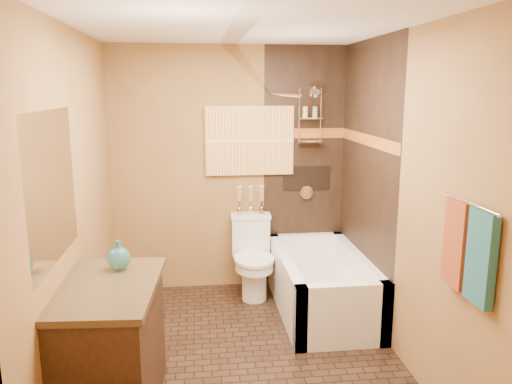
{
  "coord_description": "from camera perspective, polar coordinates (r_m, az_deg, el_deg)",
  "views": [
    {
      "loc": [
        -0.34,
        -3.56,
        2.07
      ],
      "look_at": [
        0.14,
        0.4,
        1.24
      ],
      "focal_mm": 35.0,
      "sensor_mm": 36.0,
      "label": 1
    }
  ],
  "objects": [
    {
      "name": "bathtub",
      "position": [
        4.83,
        7.49,
        -10.89
      ],
      "size": [
        0.8,
        1.5,
        0.55
      ],
      "color": "white",
      "rests_on": "floor"
    },
    {
      "name": "vanity",
      "position": [
        3.47,
        -16.41,
        -16.81
      ],
      "size": [
        0.67,
        1.03,
        0.88
      ],
      "rotation": [
        0.0,
        0.0,
        -0.07
      ],
      "color": "black",
      "rests_on": "floor"
    },
    {
      "name": "wall_back",
      "position": [
        5.14,
        -2.98,
        2.54
      ],
      "size": [
        2.4,
        0.02,
        2.5
      ],
      "primitive_type": "cube",
      "color": "#9E763D",
      "rests_on": "floor"
    },
    {
      "name": "vanity_mirror",
      "position": [
        3.17,
        -22.22,
        0.5
      ],
      "size": [
        0.01,
        1.0,
        0.9
      ],
      "primitive_type": "cube",
      "color": "white",
      "rests_on": "wall_left"
    },
    {
      "name": "wall_front",
      "position": [
        2.24,
        2.42,
        -9.72
      ],
      "size": [
        2.4,
        0.02,
        2.5
      ],
      "primitive_type": "cube",
      "color": "#9E763D",
      "rests_on": "floor"
    },
    {
      "name": "floor",
      "position": [
        4.13,
        -1.26,
        -18.33
      ],
      "size": [
        3.0,
        3.0,
        0.0
      ],
      "primitive_type": "plane",
      "color": "black",
      "rests_on": "ground"
    },
    {
      "name": "alcove_niche",
      "position": [
        5.25,
        5.79,
        1.59
      ],
      "size": [
        0.5,
        0.01,
        0.25
      ],
      "primitive_type": "cube",
      "color": "black",
      "rests_on": "alcove_tile_back"
    },
    {
      "name": "shower_fixtures",
      "position": [
        5.08,
        6.17,
        7.11
      ],
      "size": [
        0.24,
        0.33,
        1.16
      ],
      "color": "silver",
      "rests_on": "floor"
    },
    {
      "name": "mosaic_band_right",
      "position": [
        4.59,
        12.55,
        5.84
      ],
      "size": [
        0.01,
        1.5,
        0.1
      ],
      "primitive_type": "cube",
      "color": "#96451B",
      "rests_on": "alcove_tile_right"
    },
    {
      "name": "sunset_painting",
      "position": [
        5.09,
        -0.74,
        5.88
      ],
      "size": [
        0.9,
        0.04,
        0.7
      ],
      "primitive_type": "cube",
      "color": "orange",
      "rests_on": "wall_back"
    },
    {
      "name": "wall_left",
      "position": [
        3.75,
        -19.92,
        -1.6
      ],
      "size": [
        0.02,
        3.0,
        2.5
      ],
      "primitive_type": "cube",
      "color": "#9E763D",
      "rests_on": "floor"
    },
    {
      "name": "curtain_rod",
      "position": [
        4.37,
        2.95,
        11.07
      ],
      "size": [
        0.03,
        1.55,
        0.03
      ],
      "primitive_type": "cylinder",
      "rotation": [
        1.57,
        0.0,
        0.0
      ],
      "color": "silver",
      "rests_on": "wall_back"
    },
    {
      "name": "teal_bottle",
      "position": [
        3.48,
        -15.43,
        -6.97
      ],
      "size": [
        0.2,
        0.2,
        0.25
      ],
      "primitive_type": null,
      "rotation": [
        0.0,
        0.0,
        -0.32
      ],
      "color": "#28737A",
      "rests_on": "vanity"
    },
    {
      "name": "bud_vases",
      "position": [
        5.1,
        -0.62,
        -0.82
      ],
      "size": [
        0.29,
        0.06,
        0.29
      ],
      "color": "#D08B41",
      "rests_on": "toilet"
    },
    {
      "name": "mosaic_band_back",
      "position": [
        5.18,
        5.64,
        6.7
      ],
      "size": [
        0.85,
        0.01,
        0.1
      ],
      "primitive_type": "cube",
      "color": "#96451B",
      "rests_on": "alcove_tile_back"
    },
    {
      "name": "alcove_tile_right",
      "position": [
        4.65,
        12.47,
        1.29
      ],
      "size": [
        0.01,
        1.5,
        2.5
      ],
      "primitive_type": "cube",
      "color": "black",
      "rests_on": "wall_right"
    },
    {
      "name": "towel_teal",
      "position": [
        2.95,
        24.31,
        -6.89
      ],
      "size": [
        0.05,
        0.22,
        0.52
      ],
      "primitive_type": "cube",
      "color": "#1C4C5F",
      "rests_on": "towel_bar"
    },
    {
      "name": "towel_bar",
      "position": [
        2.99,
        23.31,
        -1.23
      ],
      "size": [
        0.02,
        0.55,
        0.02
      ],
      "primitive_type": "cylinder",
      "rotation": [
        1.57,
        0.0,
        0.0
      ],
      "color": "silver",
      "rests_on": "wall_right"
    },
    {
      "name": "alcove_tile_back",
      "position": [
        5.23,
        5.53,
        2.67
      ],
      "size": [
        0.85,
        0.01,
        2.5
      ],
      "primitive_type": "cube",
      "color": "black",
      "rests_on": "wall_back"
    },
    {
      "name": "wall_right",
      "position": [
        3.97,
        16.18,
        -0.67
      ],
      "size": [
        0.02,
        3.0,
        2.5
      ],
      "primitive_type": "cube",
      "color": "#9E763D",
      "rests_on": "floor"
    },
    {
      "name": "ceiling",
      "position": [
        3.6,
        -1.45,
        18.59
      ],
      "size": [
        3.0,
        3.0,
        0.0
      ],
      "primitive_type": "plane",
      "color": "silver",
      "rests_on": "wall_back"
    },
    {
      "name": "towel_rust",
      "position": [
        3.17,
        21.9,
        -5.47
      ],
      "size": [
        0.05,
        0.22,
        0.52
      ],
      "primitive_type": "cube",
      "color": "maroon",
      "rests_on": "towel_bar"
    },
    {
      "name": "toilet",
      "position": [
        5.08,
        -0.38,
        -7.38
      ],
      "size": [
        0.42,
        0.61,
        0.8
      ],
      "rotation": [
        0.0,
        0.0,
        -0.05
      ],
      "color": "white",
      "rests_on": "floor"
    }
  ]
}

